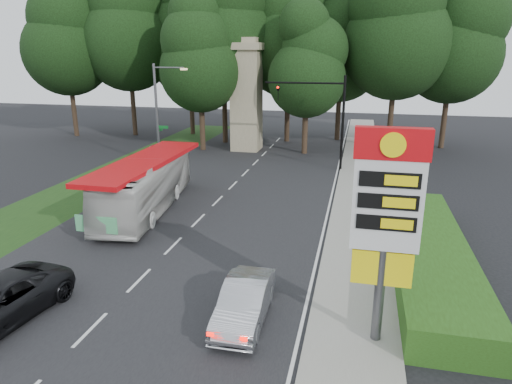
% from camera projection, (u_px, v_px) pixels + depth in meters
% --- Properties ---
extents(ground, '(120.00, 120.00, 0.00)m').
position_uv_depth(ground, '(82.00, 339.00, 14.65)').
color(ground, black).
rests_on(ground, ground).
extents(road_surface, '(14.00, 80.00, 0.02)m').
position_uv_depth(road_surface, '(204.00, 215.00, 25.83)').
color(road_surface, black).
rests_on(road_surface, ground).
extents(sidewalk_right, '(3.00, 80.00, 0.12)m').
position_uv_depth(sidewalk_right, '(357.00, 226.00, 24.00)').
color(sidewalk_right, gray).
rests_on(sidewalk_right, ground).
extents(grass_verge_left, '(5.00, 50.00, 0.02)m').
position_uv_depth(grass_verge_left, '(108.00, 177.00, 33.44)').
color(grass_verge_left, '#193814').
rests_on(grass_verge_left, ground).
extents(hedge, '(3.00, 14.00, 1.20)m').
position_uv_depth(hedge, '(429.00, 253.00, 19.48)').
color(hedge, '#244813').
rests_on(hedge, ground).
extents(gas_station_pylon, '(2.10, 0.45, 6.85)m').
position_uv_depth(gas_station_pylon, '(387.00, 210.00, 13.24)').
color(gas_station_pylon, '#59595E').
rests_on(gas_station_pylon, ground).
extents(traffic_signal_mast, '(6.10, 0.35, 7.20)m').
position_uv_depth(traffic_signal_mast, '(326.00, 109.00, 34.42)').
color(traffic_signal_mast, black).
rests_on(traffic_signal_mast, ground).
extents(streetlight_signs, '(2.75, 0.98, 8.00)m').
position_uv_depth(streetlight_signs, '(159.00, 111.00, 35.34)').
color(streetlight_signs, '#59595E').
rests_on(streetlight_signs, ground).
extents(monument, '(3.00, 3.00, 10.05)m').
position_uv_depth(monument, '(246.00, 95.00, 41.52)').
color(monument, gray).
rests_on(monument, ground).
extents(tree_far_west, '(8.96, 8.96, 17.60)m').
position_uv_depth(tree_far_west, '(65.00, 33.00, 46.94)').
color(tree_far_west, '#2D2116').
rests_on(tree_far_west, ground).
extents(tree_west_mid, '(9.80, 9.80, 19.25)m').
position_uv_depth(tree_west_mid, '(127.00, 23.00, 47.22)').
color(tree_west_mid, '#2D2116').
rests_on(tree_west_mid, ground).
extents(tree_west_near, '(8.40, 8.40, 16.50)m').
position_uv_depth(tree_west_near, '(189.00, 40.00, 48.30)').
color(tree_west_near, '#2D2116').
rests_on(tree_west_near, ground).
extents(tree_center_left, '(10.08, 10.08, 19.80)m').
position_uv_depth(tree_center_left, '(223.00, 16.00, 42.92)').
color(tree_center_left, '#2D2116').
rests_on(tree_center_left, ground).
extents(tree_center_right, '(9.24, 9.24, 18.15)m').
position_uv_depth(tree_center_right, '(289.00, 28.00, 43.80)').
color(tree_center_right, '#2D2116').
rests_on(tree_center_right, ground).
extents(tree_east_near, '(8.12, 8.12, 15.95)m').
position_uv_depth(tree_east_near, '(342.00, 43.00, 44.99)').
color(tree_east_near, '#2D2116').
rests_on(tree_east_near, ground).
extents(tree_east_mid, '(9.52, 9.52, 18.70)m').
position_uv_depth(tree_east_mid, '(399.00, 22.00, 39.71)').
color(tree_east_mid, '#2D2116').
rests_on(tree_east_mid, ground).
extents(tree_far_east, '(8.68, 8.68, 17.05)m').
position_uv_depth(tree_far_east, '(454.00, 34.00, 40.80)').
color(tree_far_east, '#2D2116').
rests_on(tree_far_east, ground).
extents(tree_monument_left, '(7.28, 7.28, 14.30)m').
position_uv_depth(tree_monument_left, '(200.00, 54.00, 40.39)').
color(tree_monument_left, '#2D2116').
rests_on(tree_monument_left, ground).
extents(tree_monument_right, '(6.72, 6.72, 13.20)m').
position_uv_depth(tree_monument_right, '(307.00, 62.00, 39.03)').
color(tree_monument_right, '#2D2116').
rests_on(tree_monument_right, ground).
extents(transit_bus, '(3.93, 11.06, 3.01)m').
position_uv_depth(transit_bus, '(146.00, 185.00, 26.20)').
color(transit_bus, silver).
rests_on(transit_bus, ground).
extents(sedan_silver, '(1.56, 4.26, 1.39)m').
position_uv_depth(sedan_silver, '(245.00, 302.00, 15.53)').
color(sedan_silver, '#ABACB3').
rests_on(sedan_silver, ground).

